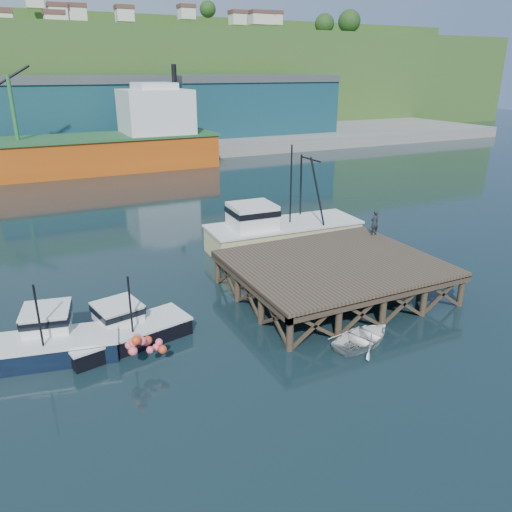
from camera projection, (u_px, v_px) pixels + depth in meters
ground at (252, 311)px, 28.55m from camera, size 300.00×300.00×0.00m
wharf at (336, 265)px, 29.98m from camera, size 12.00×10.00×2.62m
far_quay at (79, 143)px, 87.17m from camera, size 160.00×40.00×2.00m
warehouse_mid at (80, 113)px, 81.04m from camera, size 28.00×16.00×9.00m
warehouse_right at (247, 107)px, 93.36m from camera, size 30.00×16.00×9.00m
cargo_ship at (33, 150)px, 64.35m from camera, size 55.50×10.00×13.75m
hillside at (55, 80)px, 108.95m from camera, size 220.00×50.00×22.00m
boat_navy at (47, 340)px, 23.76m from camera, size 6.95×4.28×4.14m
boat_black at (126, 329)px, 25.08m from camera, size 6.57×5.45×3.85m
trawler at (281, 229)px, 37.95m from camera, size 11.95×4.73×7.88m
dinghy at (363, 337)px, 24.94m from camera, size 4.16×3.39×0.76m
dockworker at (375, 223)px, 34.55m from camera, size 0.67×0.46×1.77m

